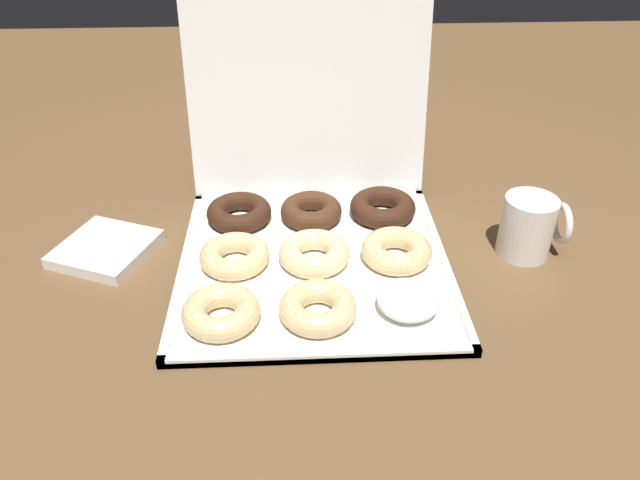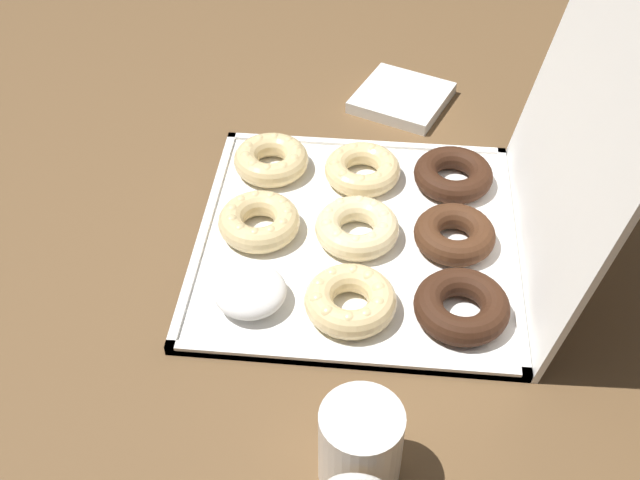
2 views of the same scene
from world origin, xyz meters
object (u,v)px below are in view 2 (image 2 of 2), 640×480
Objects in this scene: cruller_donut_3 at (361,169)px; cruller_donut_4 at (355,226)px; chocolate_cake_ring_donut_6 at (453,175)px; chocolate_cake_ring_donut_8 at (462,306)px; cruller_donut_5 at (348,300)px; chocolate_cake_ring_donut_7 at (455,235)px; coffee_mug at (360,448)px; napkin_stack at (402,98)px; cruller_donut_1 at (259,220)px; donut_box at (357,240)px; powdered_filled_donut_2 at (250,291)px; cruller_donut_0 at (271,159)px.

cruller_donut_3 is 0.98× the size of cruller_donut_4.
chocolate_cake_ring_donut_6 is 0.26m from chocolate_cake_ring_donut_8.
chocolate_cake_ring_donut_8 is at bearing 91.68° from cruller_donut_5.
cruller_donut_5 is 0.19m from chocolate_cake_ring_donut_7.
coffee_mug is at bearing -12.69° from chocolate_cake_ring_donut_6.
cruller_donut_1 is at bearing -28.60° from napkin_stack.
chocolate_cake_ring_donut_8 reaches higher than donut_box.
chocolate_cake_ring_donut_6 is (-0.13, 0.13, 0.02)m from donut_box.
chocolate_cake_ring_donut_7 is 1.04× the size of coffee_mug.
chocolate_cake_ring_donut_7 is at bearing 89.36° from donut_box.
cruller_donut_1 is at bearing -176.26° from powdered_filled_donut_2.
cruller_donut_0 reaches higher than chocolate_cake_ring_donut_7.
napkin_stack is (-0.22, -0.08, -0.02)m from chocolate_cake_ring_donut_6.
donut_box is 3.94× the size of chocolate_cake_ring_donut_7.
chocolate_cake_ring_donut_6 is at bearing 179.30° from chocolate_cake_ring_donut_7.
donut_box is 3.77× the size of cruller_donut_5.
cruller_donut_4 is at bearing -91.38° from chocolate_cake_ring_donut_7.
cruller_donut_3 is 0.14m from chocolate_cake_ring_donut_6.
coffee_mug reaches higher than chocolate_cake_ring_donut_7.
cruller_donut_1 is 0.27m from chocolate_cake_ring_donut_7.
cruller_donut_1 is 0.13m from cruller_donut_4.
cruller_donut_3 is at bearing -89.66° from chocolate_cake_ring_donut_6.
cruller_donut_1 is 0.13m from powdered_filled_donut_2.
cruller_donut_0 reaches higher than donut_box.
cruller_donut_1 reaches higher than chocolate_cake_ring_donut_8.
coffee_mug is (0.48, -0.11, 0.03)m from chocolate_cake_ring_donut_6.
chocolate_cake_ring_donut_6 is 0.50m from coffee_mug.
chocolate_cake_ring_donut_8 is at bearing 46.54° from donut_box.
donut_box is at bearing -8.91° from napkin_stack.
coffee_mug is 0.75× the size of napkin_stack.
cruller_donut_0 reaches higher than chocolate_cake_ring_donut_6.
cruller_donut_4 is 0.97× the size of chocolate_cake_ring_donut_8.
coffee_mug is 0.71m from napkin_stack.
coffee_mug reaches higher than cruller_donut_4.
napkin_stack is at bearing -167.58° from chocolate_cake_ring_donut_7.
powdered_filled_donut_2 is 0.26m from chocolate_cake_ring_donut_8.
chocolate_cake_ring_donut_6 is 0.82× the size of napkin_stack.
cruller_donut_3 is at bearing -14.38° from napkin_stack.
chocolate_cake_ring_donut_6 is (-0.13, 0.27, -0.00)m from cruller_donut_1.
powdered_filled_donut_2 is 0.29m from cruller_donut_3.
coffee_mug reaches higher than donut_box.
chocolate_cake_ring_donut_7 is at bearing 88.62° from cruller_donut_4.
cruller_donut_0 and cruller_donut_1 have the same top height.
cruller_donut_1 is at bearing -64.54° from chocolate_cake_ring_donut_6.
donut_box is 3.88× the size of cruller_donut_0.
cruller_donut_5 reaches higher than chocolate_cake_ring_donut_6.
cruller_donut_3 is at bearing -179.17° from donut_box.
cruller_donut_3 is at bearing -134.15° from chocolate_cake_ring_donut_7.
powdered_filled_donut_2 is at bearing -91.37° from cruller_donut_5.
chocolate_cake_ring_donut_7 is (0.00, 0.13, 0.02)m from donut_box.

